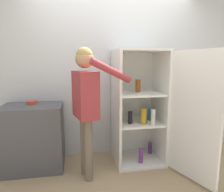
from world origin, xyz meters
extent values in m
plane|color=tan|center=(0.00, 0.00, 0.00)|extent=(12.00, 12.00, 0.00)
cube|color=silver|center=(0.00, 0.98, 1.27)|extent=(7.00, 0.06, 2.55)
cube|color=white|center=(0.32, 0.61, 0.02)|extent=(0.70, 0.64, 0.04)
cube|color=white|center=(0.32, 0.61, 1.62)|extent=(0.70, 0.64, 0.04)
cube|color=white|center=(0.32, 0.91, 0.82)|extent=(0.70, 0.03, 1.57)
cube|color=white|center=(-0.01, 0.61, 0.82)|extent=(0.04, 0.64, 1.57)
cube|color=white|center=(0.65, 0.61, 0.82)|extent=(0.03, 0.64, 1.57)
cube|color=white|center=(0.32, 0.61, 0.59)|extent=(0.63, 0.57, 0.02)
cube|color=white|center=(0.32, 0.61, 1.02)|extent=(0.63, 0.57, 0.02)
cube|color=white|center=(0.81, -0.03, 0.82)|extent=(0.29, 0.67, 1.57)
cylinder|color=#723884|center=(0.32, 0.45, 0.14)|extent=(0.06, 0.06, 0.21)
cylinder|color=teal|center=(0.53, 0.64, 0.69)|extent=(0.08, 0.08, 0.18)
cylinder|color=beige|center=(0.46, 0.38, 0.72)|extent=(0.06, 0.06, 0.23)
cylinder|color=black|center=(0.18, 0.53, 0.69)|extent=(0.06, 0.06, 0.18)
cylinder|color=#B78C1E|center=(0.36, 0.47, 0.72)|extent=(0.08, 0.08, 0.23)
cylinder|color=#723884|center=(0.56, 0.71, 0.12)|extent=(0.06, 0.06, 0.18)
cylinder|color=#9E4C19|center=(0.33, 0.69, 1.12)|extent=(0.08, 0.08, 0.18)
cylinder|color=#726656|center=(-0.48, 0.36, 0.40)|extent=(0.10, 0.10, 0.79)
cylinder|color=#726656|center=(-0.44, 0.20, 0.40)|extent=(0.10, 0.10, 0.79)
cube|color=#9E3338|center=(-0.46, 0.28, 1.08)|extent=(0.32, 0.45, 0.56)
sphere|color=tan|center=(-0.46, 0.28, 1.50)|extent=(0.22, 0.22, 0.22)
sphere|color=#AD894C|center=(-0.46, 0.28, 1.54)|extent=(0.20, 0.20, 0.20)
cylinder|color=#9E3338|center=(-0.51, 0.50, 1.05)|extent=(0.08, 0.08, 0.53)
cylinder|color=#9E3338|center=(-0.17, 0.12, 1.37)|extent=(0.52, 0.21, 0.30)
cube|color=#4C4C51|center=(-1.16, 0.65, 0.44)|extent=(0.79, 0.57, 0.89)
cylinder|color=#B24738|center=(-1.17, 0.74, 0.91)|extent=(0.15, 0.15, 0.05)
camera|label=1|loc=(-0.56, -2.12, 1.45)|focal=32.00mm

